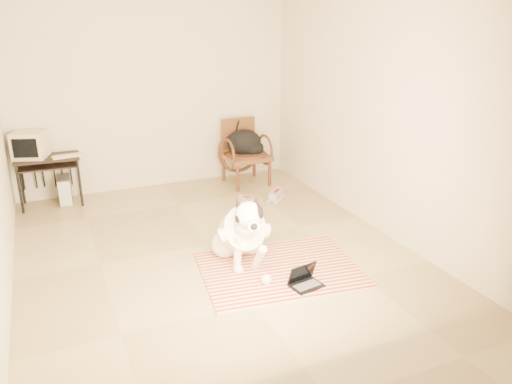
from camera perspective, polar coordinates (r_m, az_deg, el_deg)
floor at (r=5.67m, az=-5.55°, el=-5.94°), size 4.50×4.50×0.00m
wall_back at (r=7.37m, az=-11.52°, el=10.86°), size 4.50×0.00×4.50m
wall_front at (r=3.23m, az=6.27°, el=-0.42°), size 4.50×0.00×4.50m
wall_right at (r=6.12m, az=12.30°, el=8.99°), size 0.00×4.50×4.50m
rug at (r=5.11m, az=2.78°, el=-8.84°), size 1.70×1.38×0.02m
dog at (r=5.11m, az=-1.68°, el=-4.71°), size 0.56×1.18×0.85m
laptop at (r=4.82m, az=5.58°, el=-10.01°), size 0.33×0.26×0.21m
computer_desk at (r=7.11m, az=-22.70°, el=2.97°), size 0.83×0.49×0.67m
crt_monitor at (r=7.10m, az=-24.43°, el=4.94°), size 0.48×0.47×0.35m
desk_keyboard at (r=7.00m, az=-20.76°, el=3.87°), size 0.39×0.19×0.02m
pc_tower at (r=7.26m, az=-20.99°, el=0.24°), size 0.19×0.40×0.36m
rattan_chair at (r=7.50m, az=-1.31°, el=4.59°), size 0.66×0.64×0.95m
backpack at (r=7.44m, az=-1.19°, el=5.58°), size 0.53×0.44×0.38m
sneaker_left at (r=6.78m, az=-0.99°, el=-1.01°), size 0.18×0.29×0.09m
sneaker_right at (r=6.95m, az=2.29°, el=-0.40°), size 0.33×0.32×0.12m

